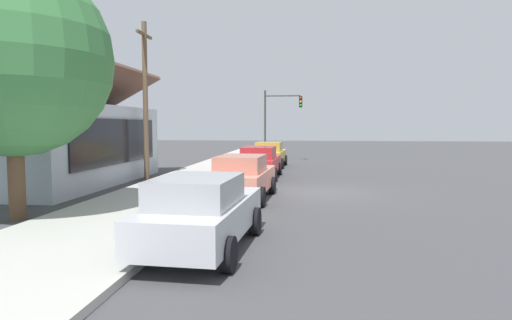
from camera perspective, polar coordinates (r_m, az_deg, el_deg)
name	(u,v)px	position (r m, az deg, el deg)	size (l,w,h in m)	color
ground_plane	(320,192)	(17.44, 8.34, -4.16)	(120.00, 120.00, 0.00)	#424244
sidewalk_curb	(182,188)	(18.15, -9.66, -3.59)	(60.00, 4.20, 0.16)	#B2AFA8
car_silver	(202,212)	(9.22, -7.05, -6.76)	(4.51, 2.12, 1.59)	silver
car_coral	(243,177)	(15.38, -1.72, -2.22)	(4.58, 2.09, 1.59)	#EA8C75
car_cherry	(260,162)	(21.77, 0.48, -0.24)	(4.71, 2.01, 1.59)	red
car_mustard	(270,154)	(27.70, 1.81, 0.76)	(4.37, 2.06, 1.59)	gold
storefront_building	(50,142)	(21.65, -25.30, 2.16)	(10.82, 6.73, 5.34)	#ADBCC6
shade_tree	(11,59)	(13.76, -29.30, 11.46)	(5.35, 5.35, 7.10)	brown
traffic_light_main	(279,114)	(32.16, 3.08, 6.05)	(0.37, 2.79, 5.20)	#383833
utility_pole_wooden	(145,98)	(21.66, -14.24, 7.84)	(1.80, 0.24, 7.50)	brown
fire_hydrant_red	(236,166)	(22.78, -2.65, -0.84)	(0.22, 0.22, 0.71)	red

